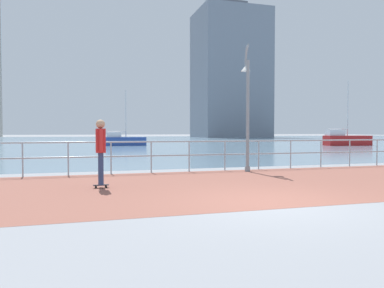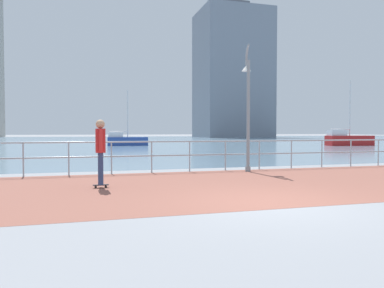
% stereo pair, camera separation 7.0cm
% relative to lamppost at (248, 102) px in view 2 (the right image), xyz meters
% --- Properties ---
extents(ground, '(220.00, 220.00, 0.00)m').
position_rel_lamppost_xyz_m(ground, '(-2.10, 34.26, -2.57)').
color(ground, gray).
extents(brick_paving, '(28.00, 6.79, 0.01)m').
position_rel_lamppost_xyz_m(brick_paving, '(-2.10, -2.97, -2.57)').
color(brick_paving, '#935647').
rests_on(brick_paving, ground).
extents(harbor_water, '(180.00, 88.00, 0.00)m').
position_rel_lamppost_xyz_m(harbor_water, '(-2.10, 45.43, -2.57)').
color(harbor_water, '#6B899E').
rests_on(harbor_water, ground).
extents(waterfront_railing, '(25.25, 0.06, 1.14)m').
position_rel_lamppost_xyz_m(waterfront_railing, '(-2.10, 0.43, -1.79)').
color(waterfront_railing, '#9EADB7').
rests_on(waterfront_railing, ground).
extents(lamppost, '(0.43, 0.80, 4.65)m').
position_rel_lamppost_xyz_m(lamppost, '(0.00, 0.00, 0.00)').
color(lamppost, gray).
rests_on(lamppost, ground).
extents(skateboarder, '(0.40, 0.55, 1.78)m').
position_rel_lamppost_xyz_m(skateboarder, '(-5.39, -2.72, -1.49)').
color(skateboarder, black).
rests_on(skateboarder, ground).
extents(sailboat_white, '(4.06, 1.39, 5.65)m').
position_rel_lamppost_xyz_m(sailboat_white, '(-1.67, 25.70, -2.03)').
color(sailboat_white, '#284799').
rests_on(sailboat_white, ground).
extents(sailboat_blue, '(4.85, 1.92, 6.64)m').
position_rel_lamppost_xyz_m(sailboat_blue, '(20.10, 19.50, -1.93)').
color(sailboat_blue, '#B21E1E').
rests_on(sailboat_blue, ground).
extents(tower_steel, '(16.31, 14.06, 32.27)m').
position_rel_lamppost_xyz_m(tower_steel, '(28.98, 72.19, 12.73)').
color(tower_steel, slate).
rests_on(tower_steel, ground).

